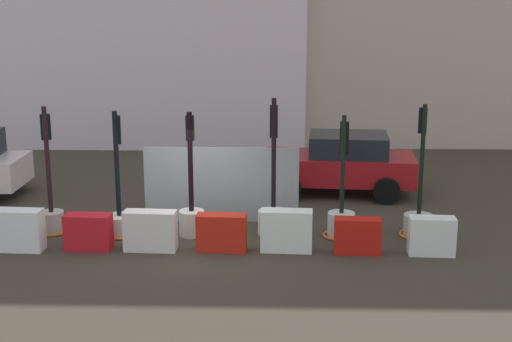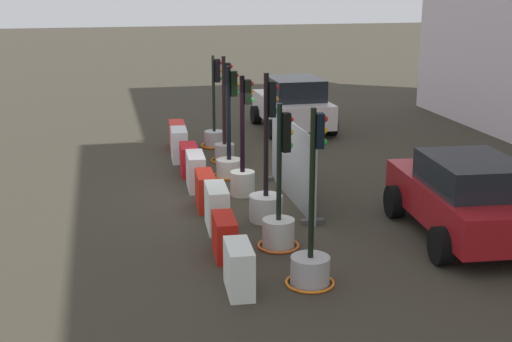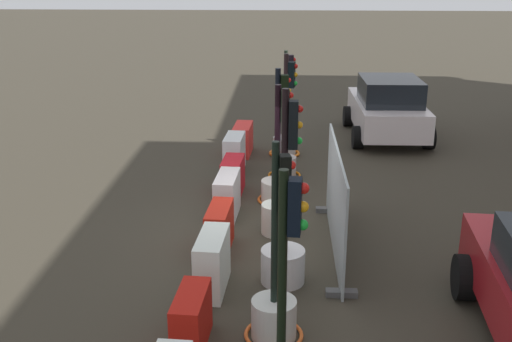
{
  "view_description": "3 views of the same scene",
  "coord_description": "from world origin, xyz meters",
  "px_view_note": "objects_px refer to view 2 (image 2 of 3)",
  "views": [
    {
      "loc": [
        1.91,
        -15.27,
        5.34
      ],
      "look_at": [
        1.49,
        -0.16,
        1.64
      ],
      "focal_mm": 49.34,
      "sensor_mm": 36.0,
      "label": 1
    },
    {
      "loc": [
        15.96,
        -2.95,
        5.12
      ],
      "look_at": [
        1.93,
        0.13,
        1.14
      ],
      "focal_mm": 49.52,
      "sensor_mm": 36.0,
      "label": 2
    },
    {
      "loc": [
        10.73,
        0.35,
        4.94
      ],
      "look_at": [
        0.0,
        -0.16,
        1.26
      ],
      "focal_mm": 42.58,
      "sensor_mm": 36.0,
      "label": 3
    }
  ],
  "objects_px": {
    "car_red_compact": "(465,196)",
    "construction_barrier_7": "(239,269)",
    "construction_barrier_6": "(225,237)",
    "construction_barrier_1": "(179,145)",
    "traffic_light_6": "(311,258)",
    "car_white_van": "(293,104)",
    "traffic_light_5": "(279,223)",
    "traffic_light_4": "(266,195)",
    "construction_barrier_4": "(205,191)",
    "traffic_light_0": "(215,132)",
    "traffic_light_1": "(225,141)",
    "construction_barrier_3": "(196,171)",
    "traffic_light_2": "(229,159)",
    "construction_barrier_0": "(177,135)",
    "traffic_light_3": "(243,170)",
    "construction_barrier_5": "(217,208)",
    "construction_barrier_2": "(189,160)"
  },
  "relations": [
    {
      "from": "construction_barrier_5",
      "to": "construction_barrier_7",
      "type": "height_order",
      "value": "construction_barrier_5"
    },
    {
      "from": "traffic_light_5",
      "to": "car_red_compact",
      "type": "relative_size",
      "value": 0.65
    },
    {
      "from": "traffic_light_3",
      "to": "construction_barrier_6",
      "type": "xyz_separation_m",
      "value": [
        3.71,
        -1.1,
        -0.25
      ]
    },
    {
      "from": "traffic_light_2",
      "to": "car_white_van",
      "type": "distance_m",
      "value": 6.21
    },
    {
      "from": "traffic_light_2",
      "to": "traffic_light_0",
      "type": "bearing_deg",
      "value": 177.33
    },
    {
      "from": "traffic_light_4",
      "to": "construction_barrier_6",
      "type": "relative_size",
      "value": 3.14
    },
    {
      "from": "construction_barrier_0",
      "to": "construction_barrier_3",
      "type": "height_order",
      "value": "construction_barrier_3"
    },
    {
      "from": "traffic_light_1",
      "to": "traffic_light_3",
      "type": "distance_m",
      "value": 3.33
    },
    {
      "from": "traffic_light_4",
      "to": "construction_barrier_0",
      "type": "distance_m",
      "value": 7.12
    },
    {
      "from": "traffic_light_6",
      "to": "construction_barrier_2",
      "type": "bearing_deg",
      "value": -171.12
    },
    {
      "from": "car_red_compact",
      "to": "construction_barrier_7",
      "type": "bearing_deg",
      "value": -72.56
    },
    {
      "from": "construction_barrier_6",
      "to": "car_white_van",
      "type": "relative_size",
      "value": 0.25
    },
    {
      "from": "traffic_light_1",
      "to": "construction_barrier_3",
      "type": "distance_m",
      "value": 2.81
    },
    {
      "from": "traffic_light_3",
      "to": "construction_barrier_0",
      "type": "relative_size",
      "value": 2.53
    },
    {
      "from": "traffic_light_1",
      "to": "traffic_light_2",
      "type": "bearing_deg",
      "value": -5.93
    },
    {
      "from": "traffic_light_3",
      "to": "construction_barrier_7",
      "type": "height_order",
      "value": "traffic_light_3"
    },
    {
      "from": "construction_barrier_1",
      "to": "construction_barrier_6",
      "type": "distance_m",
      "value": 7.36
    },
    {
      "from": "traffic_light_6",
      "to": "construction_barrier_3",
      "type": "relative_size",
      "value": 2.66
    },
    {
      "from": "car_red_compact",
      "to": "construction_barrier_1",
      "type": "bearing_deg",
      "value": -146.46
    },
    {
      "from": "traffic_light_3",
      "to": "construction_barrier_5",
      "type": "xyz_separation_m",
      "value": [
        2.18,
        -1.0,
        -0.18
      ]
    },
    {
      "from": "traffic_light_5",
      "to": "construction_barrier_5",
      "type": "height_order",
      "value": "traffic_light_5"
    },
    {
      "from": "traffic_light_6",
      "to": "car_white_van",
      "type": "distance_m",
      "value": 12.63
    },
    {
      "from": "traffic_light_6",
      "to": "traffic_light_5",
      "type": "bearing_deg",
      "value": -176.69
    },
    {
      "from": "construction_barrier_0",
      "to": "construction_barrier_6",
      "type": "xyz_separation_m",
      "value": [
        8.84,
        -0.08,
        -0.02
      ]
    },
    {
      "from": "traffic_light_4",
      "to": "construction_barrier_5",
      "type": "relative_size",
      "value": 2.82
    },
    {
      "from": "construction_barrier_0",
      "to": "construction_barrier_3",
      "type": "distance_m",
      "value": 4.35
    },
    {
      "from": "traffic_light_5",
      "to": "construction_barrier_0",
      "type": "relative_size",
      "value": 2.47
    },
    {
      "from": "traffic_light_0",
      "to": "traffic_light_5",
      "type": "relative_size",
      "value": 0.99
    },
    {
      "from": "construction_barrier_5",
      "to": "car_white_van",
      "type": "bearing_deg",
      "value": 155.67
    },
    {
      "from": "traffic_light_5",
      "to": "construction_barrier_3",
      "type": "bearing_deg",
      "value": -166.05
    },
    {
      "from": "traffic_light_1",
      "to": "construction_barrier_0",
      "type": "distance_m",
      "value": 2.16
    },
    {
      "from": "construction_barrier_1",
      "to": "construction_barrier_2",
      "type": "xyz_separation_m",
      "value": [
        1.5,
        0.09,
        -0.06
      ]
    },
    {
      "from": "car_white_van",
      "to": "traffic_light_4",
      "type": "bearing_deg",
      "value": -18.79
    },
    {
      "from": "traffic_light_4",
      "to": "traffic_light_5",
      "type": "relative_size",
      "value": 1.13
    },
    {
      "from": "traffic_light_0",
      "to": "construction_barrier_7",
      "type": "bearing_deg",
      "value": -6.95
    },
    {
      "from": "construction_barrier_4",
      "to": "traffic_light_4",
      "type": "bearing_deg",
      "value": 46.04
    },
    {
      "from": "traffic_light_3",
      "to": "car_white_van",
      "type": "relative_size",
      "value": 0.71
    },
    {
      "from": "construction_barrier_3",
      "to": "construction_barrier_6",
      "type": "distance_m",
      "value": 4.49
    },
    {
      "from": "traffic_light_2",
      "to": "traffic_light_4",
      "type": "height_order",
      "value": "traffic_light_4"
    },
    {
      "from": "construction_barrier_6",
      "to": "traffic_light_2",
      "type": "bearing_deg",
      "value": 168.74
    },
    {
      "from": "construction_barrier_7",
      "to": "traffic_light_1",
      "type": "bearing_deg",
      "value": 171.56
    },
    {
      "from": "construction_barrier_6",
      "to": "construction_barrier_7",
      "type": "xyz_separation_m",
      "value": [
        1.58,
        -0.03,
        0.02
      ]
    },
    {
      "from": "construction_barrier_4",
      "to": "construction_barrier_2",
      "type": "bearing_deg",
      "value": -179.93
    },
    {
      "from": "traffic_light_4",
      "to": "construction_barrier_7",
      "type": "distance_m",
      "value": 3.63
    },
    {
      "from": "construction_barrier_2",
      "to": "construction_barrier_3",
      "type": "xyz_separation_m",
      "value": [
        1.36,
        -0.0,
        0.04
      ]
    },
    {
      "from": "traffic_light_4",
      "to": "traffic_light_6",
      "type": "xyz_separation_m",
      "value": [
        3.36,
        -0.01,
        -0.1
      ]
    },
    {
      "from": "traffic_light_5",
      "to": "construction_barrier_1",
      "type": "xyz_separation_m",
      "value": [
        -7.11,
        -1.14,
        -0.04
      ]
    },
    {
      "from": "traffic_light_6",
      "to": "construction_barrier_1",
      "type": "height_order",
      "value": "traffic_light_6"
    },
    {
      "from": "construction_barrier_6",
      "to": "construction_barrier_1",
      "type": "bearing_deg",
      "value": -179.81
    },
    {
      "from": "traffic_light_4",
      "to": "construction_barrier_4",
      "type": "xyz_separation_m",
      "value": [
        -1.12,
        -1.16,
        -0.17
      ]
    }
  ]
}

